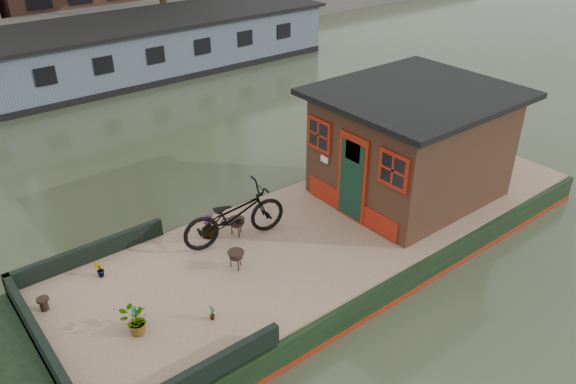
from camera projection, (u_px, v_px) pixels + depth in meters
ground at (334, 250)px, 12.00m from camera, size 120.00×120.00×0.00m
houseboat_hull at (285, 262)px, 11.14m from camera, size 14.01×4.02×0.60m
houseboat_deck at (335, 225)px, 11.69m from camera, size 11.80×3.80×0.05m
bow_bulwark at (99, 322)px, 8.85m from camera, size 3.00×4.00×0.35m
cabin at (411, 143)px, 12.25m from camera, size 4.00×3.50×2.42m
bicycle at (234, 215)px, 10.92m from camera, size 2.22×1.07×1.12m
potted_plant_a at (135, 316)px, 8.94m from camera, size 0.25×0.26×0.41m
potted_plant_b at (99, 270)px, 10.08m from camera, size 0.21×0.20×0.30m
potted_plant_c at (136, 322)px, 8.76m from camera, size 0.44×0.38×0.49m
potted_plant_d at (208, 227)px, 11.14m from camera, size 0.35×0.35×0.48m
potted_plant_e at (212, 313)px, 9.10m from camera, size 0.16×0.18×0.28m
brazier_front at (236, 260)px, 10.29m from camera, size 0.41×0.41×0.36m
brazier_rear at (237, 227)px, 11.24m from camera, size 0.43×0.43×0.37m
bollard_port at (44, 304)px, 9.32m from camera, size 0.21×0.21×0.23m
far_houseboat at (83, 59)px, 21.07m from camera, size 20.40×4.40×2.11m
quay at (33, 38)px, 25.77m from camera, size 60.00×6.00×0.90m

